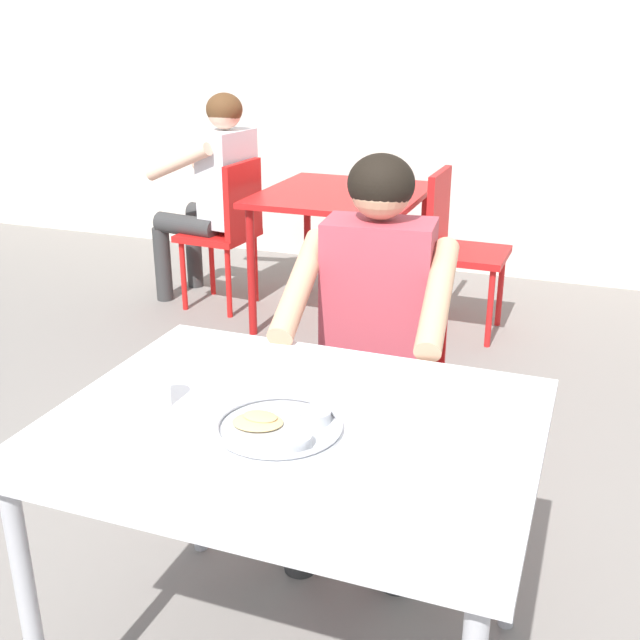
% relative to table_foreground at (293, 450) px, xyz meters
% --- Properties ---
extents(back_wall, '(12.00, 0.12, 3.40)m').
position_rel_table_foreground_xyz_m(back_wall, '(-0.05, 3.69, 1.03)').
color(back_wall, silver).
rests_on(back_wall, ground).
extents(table_foreground, '(1.09, 0.86, 0.75)m').
position_rel_table_foreground_xyz_m(table_foreground, '(0.00, 0.00, 0.00)').
color(table_foreground, silver).
rests_on(table_foreground, ground).
extents(thali_tray, '(0.28, 0.28, 0.03)m').
position_rel_table_foreground_xyz_m(thali_tray, '(-0.01, -0.05, 0.09)').
color(thali_tray, '#B7BABF').
rests_on(thali_tray, table_foreground).
extents(drinking_cup, '(0.07, 0.07, 0.11)m').
position_rel_table_foreground_xyz_m(drinking_cup, '(-0.33, -0.04, 0.13)').
color(drinking_cup, white).
rests_on(drinking_cup, table_foreground).
extents(chair_foreground, '(0.46, 0.43, 0.79)m').
position_rel_table_foreground_xyz_m(chair_foreground, '(-0.05, 0.92, -0.20)').
color(chair_foreground, red).
rests_on(chair_foreground, ground).
extents(diner_foreground, '(0.53, 0.58, 1.22)m').
position_rel_table_foreground_xyz_m(diner_foreground, '(-0.03, 0.71, 0.05)').
color(diner_foreground, '#353535').
rests_on(diner_foreground, ground).
extents(table_background_red, '(0.86, 0.93, 0.73)m').
position_rel_table_foreground_xyz_m(table_background_red, '(-0.74, 2.51, -0.02)').
color(table_background_red, red).
rests_on(table_background_red, ground).
extents(chair_red_left, '(0.42, 0.42, 0.87)m').
position_rel_table_foreground_xyz_m(chair_red_left, '(-1.41, 2.45, -0.17)').
color(chair_red_left, red).
rests_on(chair_red_left, ground).
extents(chair_red_right, '(0.40, 0.42, 0.87)m').
position_rel_table_foreground_xyz_m(chair_red_right, '(-0.12, 2.54, -0.16)').
color(chair_red_right, red).
rests_on(chair_red_right, ground).
extents(patron_background, '(0.59, 0.55, 1.23)m').
position_rel_table_foreground_xyz_m(patron_background, '(-1.53, 2.52, 0.06)').
color(patron_background, '#343434').
rests_on(patron_background, ground).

